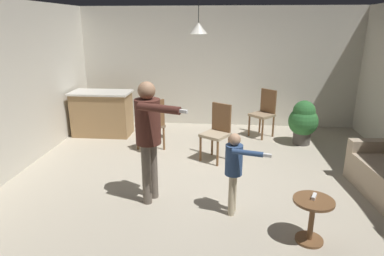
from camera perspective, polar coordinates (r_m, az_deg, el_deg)
The scene contains 12 objects.
ground at distance 5.18m, azimuth 3.46°, elevation -9.46°, with size 7.68×7.68×0.00m, color #B2A893.
wall_back at distance 7.88m, azimuth 4.43°, elevation 10.21°, with size 6.40×0.10×2.70m, color silver.
kitchen_counter at distance 7.47m, azimuth -15.03°, elevation 2.44°, with size 1.26×0.66×0.95m.
side_table_by_couch at distance 4.01m, azimuth 19.75°, elevation -13.81°, with size 0.44×0.44×0.52m.
person_adult at distance 4.36m, azimuth -7.32°, elevation -0.27°, with size 0.72×0.64×1.65m.
person_child at distance 4.18m, azimuth 7.24°, elevation -6.27°, with size 0.53×0.40×1.08m.
dining_chair_by_counter at distance 6.31m, azimuth -6.76°, elevation 0.82°, with size 0.59×0.59×1.00m.
dining_chair_near_wall at distance 7.29m, azimuth 12.20°, elevation 2.82°, with size 0.59×0.59×1.00m.
dining_chair_centre_back at distance 5.89m, azimuth 4.36°, elevation -0.34°, with size 0.58×0.58×1.00m.
potted_plant_corner at distance 7.00m, azimuth 18.41°, elevation 1.24°, with size 0.58×0.58×0.89m.
spare_remote_on_table at distance 3.95m, azimuth 20.07°, elevation -10.89°, with size 0.04×0.13×0.04m, color white.
ceiling_light_pendant at distance 6.22m, azimuth 1.12°, elevation 16.65°, with size 0.32×0.32×0.55m.
Camera 1 is at (0.11, -4.61, 2.34)m, focal length 31.34 mm.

